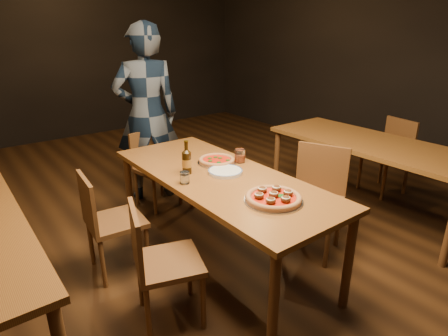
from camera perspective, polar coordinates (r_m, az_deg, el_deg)
ground at (r=3.15m, az=-0.57°, el=-13.81°), size 9.00×9.00×0.00m
room_shell at (r=2.60m, az=-0.72°, el=22.22°), size 9.00×9.00×9.00m
table_main at (r=2.83m, az=-0.62°, el=-2.40°), size 0.80×2.00×0.75m
table_right at (r=3.92m, az=21.59°, el=2.78°), size 0.80×2.00×0.75m
chair_main_nw at (r=2.42m, az=-8.42°, el=-13.92°), size 0.50×0.50×0.84m
chair_main_sw at (r=2.96m, az=-16.15°, el=-7.66°), size 0.43×0.43×0.85m
chair_main_e at (r=3.14m, az=13.44°, el=-4.87°), size 0.57×0.57×0.92m
chair_end at (r=3.95m, az=-10.18°, el=-0.11°), size 0.43×0.43×0.82m
chair_nbr_right at (r=4.58m, az=23.39°, el=1.78°), size 0.47×0.47×0.87m
pizza_meatball at (r=2.39m, az=7.56°, el=-4.48°), size 0.38×0.38×0.07m
pizza_margherita at (r=3.04m, az=-1.11°, el=1.17°), size 0.31×0.31×0.04m
plate_stack at (r=2.83m, az=0.21°, el=-0.54°), size 0.26×0.26×0.03m
beer_bottle at (r=2.81m, az=-5.69°, el=0.89°), size 0.07×0.07×0.25m
water_glass at (r=2.65m, az=-6.02°, el=-1.46°), size 0.07×0.07×0.09m
amber_glass at (r=3.05m, az=2.43°, el=1.86°), size 0.09×0.09×0.11m
diner at (r=4.04m, az=-11.68°, el=7.95°), size 0.77×0.62×1.85m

